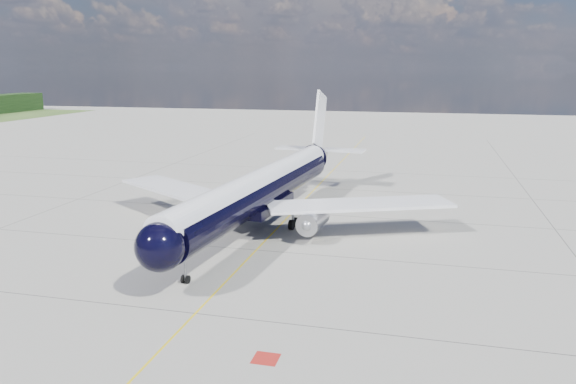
% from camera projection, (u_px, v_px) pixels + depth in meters
% --- Properties ---
extents(ground, '(320.00, 320.00, 0.00)m').
position_uv_depth(ground, '(301.00, 203.00, 74.00)').
color(ground, gray).
rests_on(ground, ground).
extents(taxiway_centerline, '(0.16, 160.00, 0.01)m').
position_uv_depth(taxiway_centerline, '(292.00, 213.00, 69.26)').
color(taxiway_centerline, '#DAB80B').
rests_on(taxiway_centerline, ground).
extents(red_marking, '(1.60, 1.60, 0.01)m').
position_uv_depth(red_marking, '(266.00, 359.00, 34.50)').
color(red_marking, maroon).
rests_on(red_marking, ground).
extents(main_airliner, '(40.93, 50.01, 14.44)m').
position_uv_depth(main_airliner, '(265.00, 187.00, 62.40)').
color(main_airliner, black).
rests_on(main_airliner, ground).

